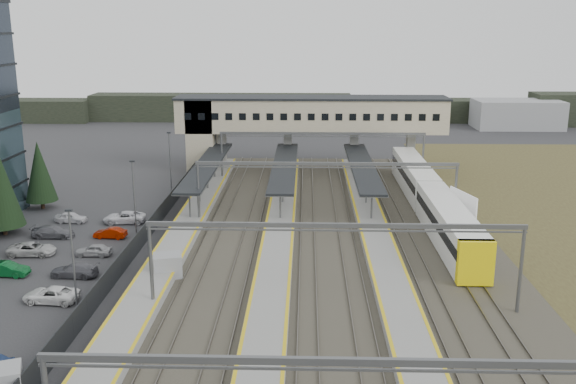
{
  "coord_description": "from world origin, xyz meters",
  "views": [
    {
      "loc": [
        9.79,
        -53.63,
        21.41
      ],
      "look_at": [
        7.86,
        13.32,
        4.0
      ],
      "focal_mm": 40.0,
      "sensor_mm": 36.0,
      "label": 1
    }
  ],
  "objects_px": {
    "relay_cabin_far": "(168,266)",
    "train": "(430,198)",
    "footbridge": "(292,119)",
    "billboard": "(463,206)"
  },
  "relations": [
    {
      "from": "relay_cabin_far",
      "to": "billboard",
      "type": "distance_m",
      "value": 31.43
    },
    {
      "from": "relay_cabin_far",
      "to": "footbridge",
      "type": "relative_size",
      "value": 0.07
    },
    {
      "from": "billboard",
      "to": "relay_cabin_far",
      "type": "bearing_deg",
      "value": -155.16
    },
    {
      "from": "relay_cabin_far",
      "to": "footbridge",
      "type": "bearing_deg",
      "value": 77.22
    },
    {
      "from": "footbridge",
      "to": "billboard",
      "type": "xyz_separation_m",
      "value": [
        18.57,
        -30.41,
        -4.89
      ]
    },
    {
      "from": "relay_cabin_far",
      "to": "train",
      "type": "xyz_separation_m",
      "value": [
        26.19,
        19.39,
        1.1
      ]
    },
    {
      "from": "footbridge",
      "to": "train",
      "type": "distance_m",
      "value": 29.73
    },
    {
      "from": "relay_cabin_far",
      "to": "train",
      "type": "height_order",
      "value": "train"
    },
    {
      "from": "train",
      "to": "billboard",
      "type": "distance_m",
      "value": 6.67
    },
    {
      "from": "footbridge",
      "to": "billboard",
      "type": "relative_size",
      "value": 7.59
    }
  ]
}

